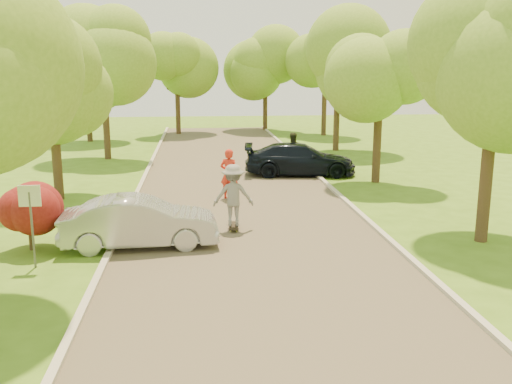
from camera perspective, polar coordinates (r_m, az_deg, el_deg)
name	(u,v)px	position (r m, az deg, el deg)	size (l,w,h in m)	color
ground	(279,325)	(11.78, 2.30, -13.15)	(100.00, 100.00, 0.00)	#446C19
road	(245,221)	(19.26, -1.07, -2.88)	(8.00, 60.00, 0.01)	#4C4438
curb_left	(123,222)	(19.35, -13.13, -2.97)	(0.18, 60.00, 0.12)	#B2AD9E
curb_right	(362,216)	(19.99, 10.59, -2.36)	(0.18, 60.00, 0.12)	#B2AD9E
street_sign	(31,209)	(15.53, -21.62, -1.57)	(0.55, 0.06, 2.17)	#59595E
red_shrub	(29,212)	(17.18, -21.79, -1.91)	(1.70, 1.70, 1.95)	#382619
tree_l_midb	(56,80)	(23.13, -19.38, 10.49)	(4.30, 4.20, 6.62)	#382619
tree_l_far	(107,60)	(32.88, -14.72, 12.68)	(4.92, 4.80, 7.79)	#382619
tree_r_mida	(505,50)	(17.73, 23.64, 12.87)	(5.13, 5.00, 7.95)	#382619
tree_r_midb	(385,72)	(25.83, 12.75, 11.66)	(4.51, 4.40, 7.01)	#382619
tree_r_far	(342,54)	(35.62, 8.62, 13.48)	(5.33, 5.20, 8.34)	#382619
tree_bg_a	(89,63)	(41.16, -16.39, 12.24)	(5.12, 5.00, 7.72)	#382619
tree_bg_b	(328,61)	(43.63, 7.24, 12.91)	(5.12, 5.00, 7.95)	#382619
tree_bg_c	(180,68)	(44.53, -7.66, 12.22)	(4.92, 4.80, 7.33)	#382619
tree_bg_d	(268,64)	(46.87, 1.21, 12.69)	(5.12, 5.00, 7.72)	#382619
silver_sedan	(140,222)	(16.67, -11.53, -2.97)	(1.55, 4.45, 1.46)	#A8A8AC
dark_sedan	(300,159)	(27.32, 4.41, 3.28)	(2.14, 5.26, 1.53)	black
longboard	(234,226)	(18.25, -2.26, -3.41)	(0.33, 1.03, 0.12)	black
skateboarder	(233,195)	(18.00, -2.28, -0.33)	(1.28, 0.73, 1.98)	slate
person_striped	(229,174)	(22.24, -2.70, 1.80)	(0.73, 0.48, 1.99)	red
person_olive	(292,152)	(28.46, 3.63, 4.05)	(0.93, 0.72, 1.91)	#2D321E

